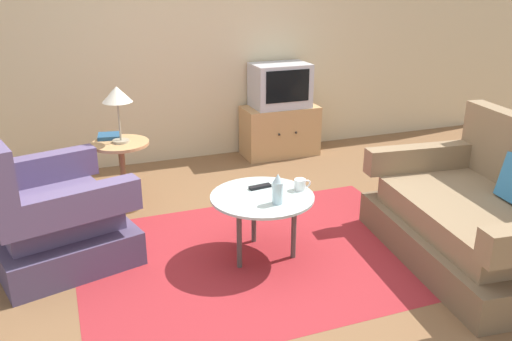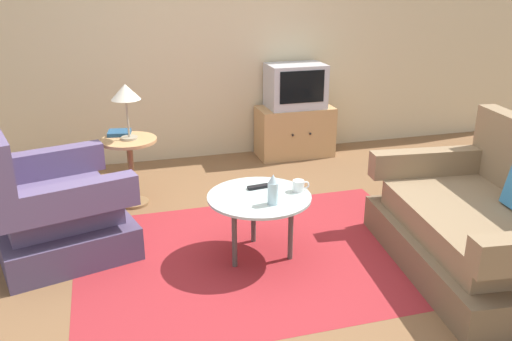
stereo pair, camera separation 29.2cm
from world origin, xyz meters
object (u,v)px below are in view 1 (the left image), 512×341
side_table (122,161)px  book (110,136)px  tv_stand (280,131)px  table_lamp (117,97)px  armchair (47,217)px  mug (300,184)px  tv_remote_dark (260,187)px  coffee_table (262,202)px  couch (485,219)px  vase (278,189)px  television (280,85)px

side_table → book: bearing=113.7°
tv_stand → table_lamp: bearing=-154.1°
armchair → mug: size_ratio=9.25×
armchair → tv_remote_dark: bearing=60.7°
tv_remote_dark → mug: bearing=-33.8°
coffee_table → book: 1.57m
couch → armchair: bearing=75.7°
couch → mug: bearing=69.7°
side_table → book: 0.25m
side_table → vase: (0.84, -1.31, 0.14)m
coffee_table → vase: size_ratio=3.42×
armchair → table_lamp: size_ratio=2.48×
coffee_table → book: (-0.86, 1.31, 0.19)m
mug → book: size_ratio=0.58×
coffee_table → vase: vase is taller
side_table → table_lamp: (0.01, -0.01, 0.54)m
armchair → tv_remote_dark: 1.48m
vase → tv_remote_dark: size_ratio=1.26×
tv_stand → mug: bearing=-109.2°
tv_remote_dark → couch: bearing=-33.4°
vase → couch: bearing=-16.7°
coffee_table → side_table: side_table is taller
tv_stand → mug: (-0.70, -2.01, 0.24)m
armchair → television: 2.87m
armchair → vase: armchair is taller
vase → tv_remote_dark: bearing=92.8°
table_lamp → tv_remote_dark: bearing=-51.4°
armchair → table_lamp: 1.11m
side_table → television: television is taller
armchair → vase: size_ratio=5.47×
tv_stand → vase: 2.38m
television → tv_remote_dark: 2.14m
couch → table_lamp: (-2.21, 1.72, 0.67)m
television → table_lamp: size_ratio=1.29×
couch → television: 2.67m
armchair → couch: armchair is taller
vase → mug: (0.24, 0.16, -0.06)m
couch → television: (-0.44, 2.59, 0.47)m
vase → book: vase is taller
table_lamp → vase: size_ratio=2.21×
armchair → mug: armchair is taller
coffee_table → mug: 0.30m
armchair → side_table: 0.91m
vase → mug: 0.29m
tv_remote_dark → side_table: bearing=121.9°
side_table → table_lamp: table_lamp is taller
tv_remote_dark → book: bearing=120.3°
couch → tv_stand: size_ratio=2.04×
tv_stand → vase: vase is taller
tv_remote_dark → book: size_ratio=0.78×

